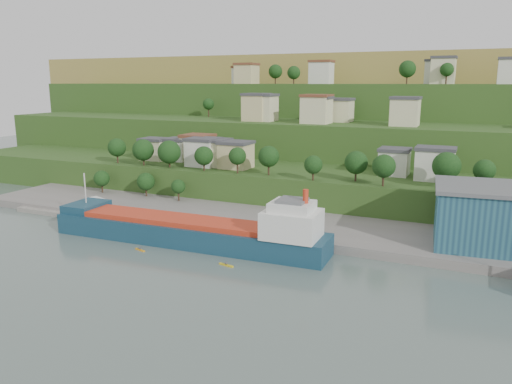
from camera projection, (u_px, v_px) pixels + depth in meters
The scene contains 9 objects.
ground at pixel (234, 266), 98.93m from camera, with size 500.00×500.00×0.00m, color #4D5E58.
quay at pixel (365, 239), 115.85m from camera, with size 220.00×26.00×4.00m, color slate.
pebble_beach at pixel (95, 211), 140.56m from camera, with size 40.00×18.00×2.40m, color slate.
hillside at pixel (385, 155), 249.16m from camera, with size 360.00×210.94×96.00m.
cargo_ship_near at pixel (195, 233), 111.48m from camera, with size 65.54×12.43×16.77m.
caravan at pixel (98, 204), 137.46m from camera, with size 6.70×2.79×3.13m, color white.
dinghy at pixel (125, 211), 134.87m from camera, with size 3.83×1.44×0.77m, color silver.
kayak_orange at pixel (140, 249), 108.00m from camera, with size 2.97×1.38×0.74m.
kayak_yellow at pixel (226, 264), 98.95m from camera, with size 3.44×1.35×0.85m.
Camera 1 is at (42.42, -83.40, 35.61)m, focal length 35.00 mm.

